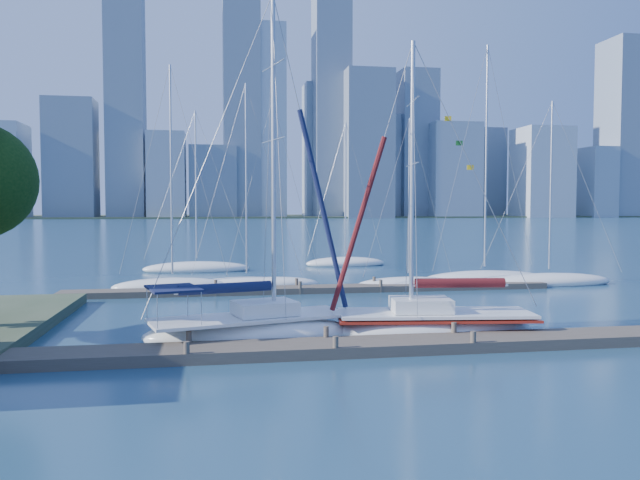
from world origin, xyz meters
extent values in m
plane|color=navy|center=(0.00, 0.00, 0.00)|extent=(700.00, 700.00, 0.00)
cube|color=#473F34|center=(0.00, 0.00, 0.20)|extent=(26.00, 2.00, 0.40)
cube|color=#473F34|center=(2.00, 16.00, 0.18)|extent=(30.00, 1.80, 0.36)
cube|color=#38472D|center=(0.00, 320.00, 0.00)|extent=(800.00, 100.00, 1.50)
ellipsoid|color=white|center=(-2.70, 2.55, 0.24)|extent=(8.72, 4.79, 1.46)
cube|color=white|center=(-2.70, 2.55, 0.92)|extent=(8.08, 4.42, 0.12)
cube|color=white|center=(-2.13, 2.70, 1.26)|extent=(2.71, 2.31, 0.53)
cylinder|color=silver|center=(-1.76, 2.80, 7.22)|extent=(0.17, 0.17, 12.49)
cylinder|color=silver|center=(-3.66, 2.29, 2.04)|extent=(3.82, 1.12, 0.10)
cylinder|color=#0F1133|center=(-3.66, 2.29, 2.14)|extent=(3.59, 1.32, 0.39)
cube|color=#0F1133|center=(-5.58, 1.77, 2.23)|extent=(2.29, 2.69, 0.08)
ellipsoid|color=white|center=(4.74, 2.29, 0.24)|extent=(8.65, 3.77, 1.47)
cube|color=white|center=(4.74, 2.29, 0.93)|extent=(8.01, 3.48, 0.12)
cube|color=white|center=(4.16, 2.36, 1.27)|extent=(2.56, 2.06, 0.54)
cylinder|color=silver|center=(3.77, 2.41, 6.39)|extent=(0.18, 0.18, 10.82)
cylinder|color=silver|center=(5.74, 2.16, 2.06)|extent=(3.95, 0.60, 0.10)
cylinder|color=#501114|center=(5.74, 2.16, 2.15)|extent=(3.67, 0.85, 0.39)
cube|color=maroon|center=(4.74, 2.29, 0.76)|extent=(8.20, 3.61, 0.10)
ellipsoid|color=white|center=(-6.67, 18.42, 0.21)|extent=(7.78, 5.12, 1.15)
cylinder|color=silver|center=(-6.67, 18.42, 7.55)|extent=(0.12, 0.12, 13.01)
ellipsoid|color=white|center=(-1.99, 18.84, 0.19)|extent=(7.33, 2.99, 1.04)
cylinder|color=silver|center=(-1.99, 18.84, 7.04)|extent=(0.11, 0.11, 12.20)
ellipsoid|color=white|center=(-0.28, 18.80, 0.18)|extent=(6.24, 2.59, 1.00)
cylinder|color=silver|center=(-0.28, 18.80, 6.53)|extent=(0.11, 0.11, 11.23)
ellipsoid|color=white|center=(8.38, 17.11, 0.19)|extent=(7.24, 4.11, 1.04)
cylinder|color=silver|center=(8.38, 17.11, 5.94)|extent=(0.11, 0.11, 9.99)
ellipsoid|color=white|center=(14.41, 18.82, 0.23)|extent=(9.36, 5.18, 1.24)
cylinder|color=silver|center=(14.41, 18.82, 8.68)|extent=(0.14, 0.14, 15.12)
ellipsoid|color=white|center=(18.13, 16.85, 0.22)|extent=(9.15, 5.82, 1.19)
cylinder|color=silver|center=(18.13, 16.85, 6.67)|extent=(0.13, 0.13, 11.17)
ellipsoid|color=white|center=(-5.47, 29.81, 0.22)|extent=(8.89, 3.79, 1.21)
cylinder|color=silver|center=(-5.47, 29.81, 7.03)|extent=(0.13, 0.13, 11.85)
ellipsoid|color=white|center=(7.50, 32.65, 0.21)|extent=(7.44, 3.52, 1.18)
cylinder|color=silver|center=(7.50, 32.65, 6.89)|extent=(0.13, 0.13, 11.65)
cube|color=gray|center=(-96.77, 283.96, 21.67)|extent=(15.27, 23.42, 43.33)
cube|color=slate|center=(-69.73, 287.50, 27.90)|extent=(22.53, 17.63, 55.79)
cube|color=#919EAE|center=(-47.55, 309.43, 21.41)|extent=(15.25, 17.61, 42.82)
cube|color=gray|center=(-25.94, 284.92, 20.38)|extent=(17.52, 19.81, 40.77)
cube|color=slate|center=(-4.22, 286.68, 17.44)|extent=(22.48, 16.86, 34.87)
cube|color=#919EAE|center=(21.35, 289.48, 47.50)|extent=(20.16, 14.99, 94.99)
cube|color=gray|center=(51.90, 304.67, 34.84)|extent=(17.32, 17.46, 69.67)
cube|color=slate|center=(70.99, 278.50, 36.04)|extent=(23.06, 18.95, 72.08)
cube|color=#919EAE|center=(91.42, 294.72, 26.36)|extent=(14.23, 17.11, 52.71)
cube|color=gray|center=(115.77, 279.60, 23.79)|extent=(24.90, 18.80, 47.59)
cube|color=slate|center=(147.05, 309.52, 24.54)|extent=(17.22, 17.52, 49.08)
cube|color=#919EAE|center=(164.09, 278.94, 23.10)|extent=(24.92, 23.94, 46.20)
cube|color=gray|center=(194.50, 279.05, 18.28)|extent=(14.02, 21.38, 36.57)
cube|color=slate|center=(213.93, 282.23, 47.15)|extent=(22.26, 23.60, 94.30)
cube|color=slate|center=(-45.00, 290.00, 60.00)|extent=(17.38, 18.00, 119.99)
cube|color=slate|center=(10.00, 290.00, 52.65)|extent=(17.85, 18.00, 105.31)
cube|color=slate|center=(55.00, 290.00, 58.55)|extent=(17.73, 18.00, 117.10)
cube|color=slate|center=(100.00, 290.00, 37.71)|extent=(18.60, 18.00, 75.41)
camera|label=1|loc=(-4.09, -21.64, 5.21)|focal=35.00mm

